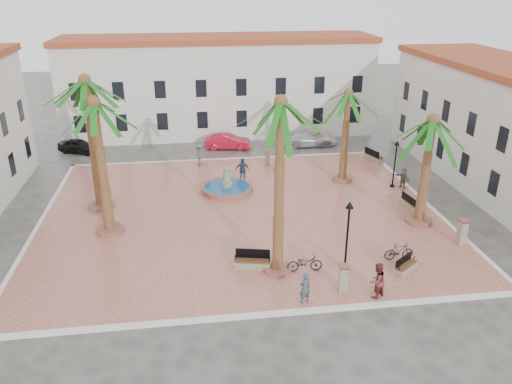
# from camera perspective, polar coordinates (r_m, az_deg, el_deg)

# --- Properties ---
(ground) EXTENTS (120.00, 120.00, 0.00)m
(ground) POSITION_cam_1_polar(r_m,az_deg,el_deg) (33.48, -1.70, -2.61)
(ground) COLOR #56544F
(ground) RESTS_ON ground
(plaza) EXTENTS (26.00, 22.00, 0.15)m
(plaza) POSITION_cam_1_polar(r_m,az_deg,el_deg) (33.45, -1.70, -2.49)
(plaza) COLOR #C67462
(plaza) RESTS_ON ground
(kerb_n) EXTENTS (26.30, 0.30, 0.16)m
(kerb_n) POSITION_cam_1_polar(r_m,az_deg,el_deg) (43.58, -3.28, 3.75)
(kerb_n) COLOR silver
(kerb_n) RESTS_ON ground
(kerb_s) EXTENTS (26.30, 0.30, 0.16)m
(kerb_s) POSITION_cam_1_polar(r_m,az_deg,el_deg) (24.09, 1.23, -13.81)
(kerb_s) COLOR silver
(kerb_s) RESTS_ON ground
(kerb_e) EXTENTS (0.30, 22.30, 0.16)m
(kerb_e) POSITION_cam_1_polar(r_m,az_deg,el_deg) (36.99, 18.75, -1.17)
(kerb_e) COLOR silver
(kerb_e) RESTS_ON ground
(kerb_w) EXTENTS (0.30, 22.30, 0.16)m
(kerb_w) POSITION_cam_1_polar(r_m,az_deg,el_deg) (34.74, -23.58, -3.54)
(kerb_w) COLOR silver
(kerb_w) RESTS_ON ground
(building_north) EXTENTS (30.40, 7.40, 9.50)m
(building_north) POSITION_cam_1_polar(r_m,az_deg,el_deg) (51.02, -4.26, 12.08)
(building_north) COLOR silver
(building_north) RESTS_ON ground
(fountain) EXTENTS (3.76, 3.76, 1.94)m
(fountain) POSITION_cam_1_polar(r_m,az_deg,el_deg) (36.74, -3.33, 0.50)
(fountain) COLOR #9D5D4A
(fountain) RESTS_ON plaza
(palm_nw) EXTENTS (5.67, 5.67, 9.07)m
(palm_nw) POSITION_cam_1_polar(r_m,az_deg,el_deg) (33.42, -18.79, 10.43)
(palm_nw) COLOR #9D5D4A
(palm_nw) RESTS_ON plaza
(palm_sw) EXTENTS (5.41, 5.41, 8.49)m
(palm_sw) POSITION_cam_1_polar(r_m,az_deg,el_deg) (29.76, -17.86, 8.05)
(palm_sw) COLOR #9D5D4A
(palm_sw) RESTS_ON plaza
(palm_s) EXTENTS (4.83, 4.83, 9.53)m
(palm_s) POSITION_cam_1_polar(r_m,az_deg,el_deg) (23.71, 2.82, 8.17)
(palm_s) COLOR #9D5D4A
(palm_s) RESTS_ON plaza
(palm_e) EXTENTS (5.50, 5.50, 7.16)m
(palm_e) POSITION_cam_1_polar(r_m,az_deg,el_deg) (31.73, 19.38, 6.33)
(palm_e) COLOR #9D5D4A
(palm_e) RESTS_ON plaza
(palm_ne) EXTENTS (5.03, 5.03, 7.18)m
(palm_ne) POSITION_cam_1_polar(r_m,az_deg,el_deg) (37.50, 10.43, 9.88)
(palm_ne) COLOR #9D5D4A
(palm_ne) RESTS_ON plaza
(bench_s) EXTENTS (2.06, 1.02, 1.04)m
(bench_s) POSITION_cam_1_polar(r_m,az_deg,el_deg) (27.17, -0.42, -8.14)
(bench_s) COLOR gray
(bench_s) RESTS_ON plaza
(bench_se) EXTENTS (1.60, 1.36, 0.85)m
(bench_se) POSITION_cam_1_polar(r_m,az_deg,el_deg) (28.09, 16.75, -8.23)
(bench_se) COLOR gray
(bench_se) RESTS_ON plaza
(bench_e) EXTENTS (0.80, 1.89, 0.97)m
(bench_e) POSITION_cam_1_polar(r_m,az_deg,el_deg) (35.53, 17.26, -1.38)
(bench_e) COLOR gray
(bench_e) RESTS_ON plaza
(bench_ne) EXTENTS (1.21, 2.08, 1.05)m
(bench_ne) POSITION_cam_1_polar(r_m,az_deg,el_deg) (44.02, 13.28, 3.86)
(bench_ne) COLOR gray
(bench_ne) RESTS_ON plaza
(lamppost_s) EXTENTS (0.42, 0.42, 3.91)m
(lamppost_s) POSITION_cam_1_polar(r_m,az_deg,el_deg) (26.58, 10.50, -3.52)
(lamppost_s) COLOR black
(lamppost_s) RESTS_ON plaza
(lamppost_e) EXTENTS (0.39, 0.39, 3.63)m
(lamppost_e) POSITION_cam_1_polar(r_m,az_deg,el_deg) (38.08, 15.67, 4.01)
(lamppost_e) COLOR black
(lamppost_e) RESTS_ON plaza
(bollard_se) EXTENTS (0.60, 0.60, 1.46)m
(bollard_se) POSITION_cam_1_polar(r_m,az_deg,el_deg) (25.50, 9.96, -9.62)
(bollard_se) COLOR gray
(bollard_se) RESTS_ON plaza
(bollard_n) EXTENTS (0.48, 0.48, 1.29)m
(bollard_n) POSITION_cam_1_polar(r_m,az_deg,el_deg) (41.69, 1.31, 3.94)
(bollard_n) COLOR gray
(bollard_n) RESTS_ON plaza
(bollard_e) EXTENTS (0.62, 0.62, 1.54)m
(bollard_e) POSITION_cam_1_polar(r_m,az_deg,el_deg) (31.70, 22.50, -4.18)
(bollard_e) COLOR gray
(bollard_e) RESTS_ON plaza
(litter_bin) EXTENTS (0.35, 0.35, 0.67)m
(litter_bin) POSITION_cam_1_polar(r_m,az_deg,el_deg) (26.04, 13.82, -10.34)
(litter_bin) COLOR black
(litter_bin) RESTS_ON plaza
(cyclist_a) EXTENTS (0.69, 0.56, 1.64)m
(cyclist_a) POSITION_cam_1_polar(r_m,az_deg,el_deg) (24.38, 5.60, -10.87)
(cyclist_a) COLOR #3A4353
(cyclist_a) RESTS_ON plaza
(bicycle_a) EXTENTS (1.91, 0.71, 1.00)m
(bicycle_a) POSITION_cam_1_polar(r_m,az_deg,el_deg) (26.94, 5.58, -8.06)
(bicycle_a) COLOR black
(bicycle_a) RESTS_ON plaza
(cyclist_b) EXTENTS (1.13, 1.05, 1.86)m
(cyclist_b) POSITION_cam_1_polar(r_m,az_deg,el_deg) (25.30, 13.66, -9.79)
(cyclist_b) COLOR maroon
(cyclist_b) RESTS_ON plaza
(bicycle_b) EXTENTS (1.70, 0.49, 1.02)m
(bicycle_b) POSITION_cam_1_polar(r_m,az_deg,el_deg) (28.95, 16.04, -6.54)
(bicycle_b) COLOR black
(bicycle_b) RESTS_ON plaza
(pedestrian_fountain_a) EXTENTS (0.96, 0.87, 1.65)m
(pedestrian_fountain_a) POSITION_cam_1_polar(r_m,az_deg,el_deg) (40.05, 2.47, 3.35)
(pedestrian_fountain_a) COLOR #93795E
(pedestrian_fountain_a) RESTS_ON plaza
(pedestrian_fountain_b) EXTENTS (1.12, 0.47, 1.90)m
(pedestrian_fountain_b) POSITION_cam_1_polar(r_m,az_deg,el_deg) (38.16, -1.56, 2.53)
(pedestrian_fountain_b) COLOR #2C3D50
(pedestrian_fountain_b) RESTS_ON plaza
(pedestrian_north) EXTENTS (0.79, 1.27, 1.89)m
(pedestrian_north) POSITION_cam_1_polar(r_m,az_deg,el_deg) (41.93, -6.45, 4.31)
(pedestrian_north) COLOR #515157
(pedestrian_north) RESTS_ON plaza
(pedestrian_east) EXTENTS (0.95, 1.52, 1.56)m
(pedestrian_east) POSITION_cam_1_polar(r_m,az_deg,el_deg) (38.62, 16.45, 1.53)
(pedestrian_east) COLOR #62594D
(pedestrian_east) RESTS_ON plaza
(car_black) EXTENTS (4.05, 2.87, 1.28)m
(car_black) POSITION_cam_1_polar(r_m,az_deg,el_deg) (48.02, -19.61, 4.98)
(car_black) COLOR black
(car_black) RESTS_ON ground
(car_red) EXTENTS (4.37, 2.06, 1.38)m
(car_red) POSITION_cam_1_polar(r_m,az_deg,el_deg) (46.41, -3.25, 5.78)
(car_red) COLOR red
(car_red) RESTS_ON ground
(car_silver) EXTENTS (4.79, 1.95, 1.39)m
(car_silver) POSITION_cam_1_polar(r_m,az_deg,el_deg) (47.37, 5.74, 6.07)
(car_silver) COLOR silver
(car_silver) RESTS_ON ground
(car_white) EXTENTS (4.82, 2.71, 1.27)m
(car_white) POSITION_cam_1_polar(r_m,az_deg,el_deg) (47.91, 6.51, 6.15)
(car_white) COLOR white
(car_white) RESTS_ON ground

